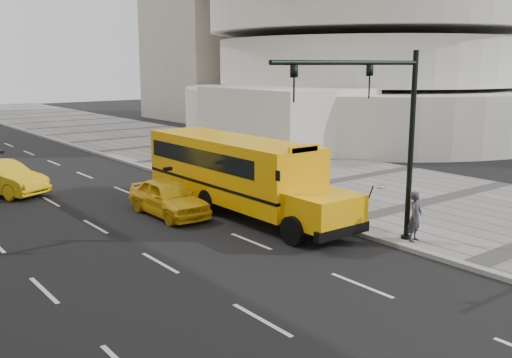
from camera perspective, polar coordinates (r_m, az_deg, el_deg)
ground at (r=22.54m, az=-13.42°, el=-4.23°), size 140.00×140.00×0.00m
sidewalk_museum at (r=29.38m, az=8.34°, el=-0.25°), size 12.00×140.00×0.15m
curb_museum at (r=25.48m, az=-1.08°, el=-1.93°), size 0.30×140.00×0.15m
school_bus at (r=23.25m, az=-2.16°, el=1.02°), size 2.96×11.56×3.19m
taxi_near at (r=23.02m, az=-8.74°, el=-1.83°), size 1.75×4.31×1.46m
taxi_far at (r=28.91m, az=-24.04°, el=0.08°), size 3.37×4.92×1.54m
pedestrian at (r=19.67m, az=15.63°, el=-3.63°), size 0.70×0.54×1.69m
traffic_signal at (r=18.25m, az=12.69°, el=5.27°), size 6.18×0.36×6.40m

